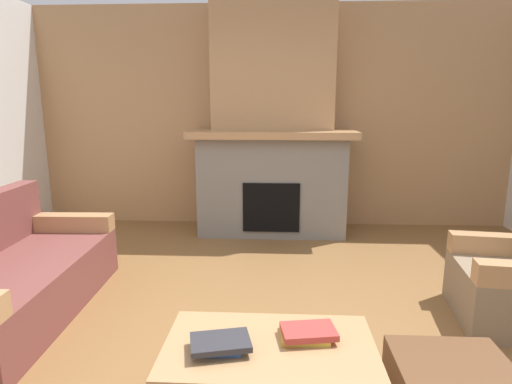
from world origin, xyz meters
TOP-DOWN VIEW (x-y plane):
  - ground at (0.00, 0.00)m, footprint 9.00×9.00m
  - wall_back_wood_panel at (0.00, 3.00)m, footprint 6.00×0.12m
  - fireplace at (0.00, 2.62)m, footprint 1.90×0.82m
  - couch at (-1.88, 0.38)m, footprint 0.90×1.83m
  - coffee_table at (0.05, -0.61)m, footprint 1.00×0.60m
  - book_stack_near_edge at (-0.18, -0.67)m, footprint 0.31×0.24m
  - book_stack_center at (0.22, -0.55)m, footprint 0.28×0.21m

SIDE VIEW (x-z plane):
  - ground at x=0.00m, z-range 0.00..0.00m
  - couch at x=-1.88m, z-range -0.14..0.71m
  - coffee_table at x=0.05m, z-range 0.16..0.59m
  - book_stack_center at x=0.22m, z-range 0.43..0.49m
  - book_stack_near_edge at x=-0.18m, z-range 0.43..0.49m
  - fireplace at x=0.00m, z-range -0.19..2.51m
  - wall_back_wood_panel at x=0.00m, z-range 0.00..2.70m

